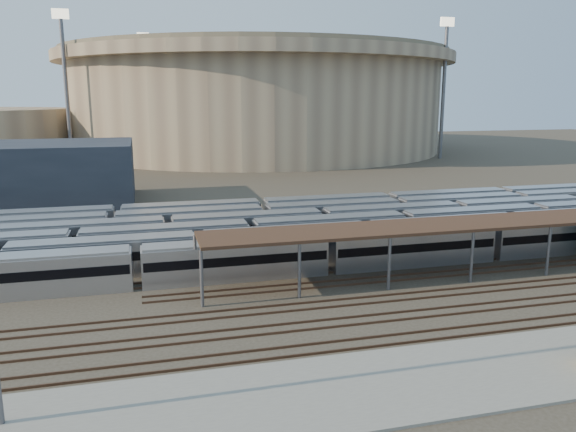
# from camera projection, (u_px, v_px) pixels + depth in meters

# --- Properties ---
(ground) EXTENTS (420.00, 420.00, 0.00)m
(ground) POSITION_uv_depth(u_px,v_px,m) (297.00, 303.00, 48.54)
(ground) COLOR #383026
(ground) RESTS_ON ground
(apron) EXTENTS (50.00, 9.00, 0.20)m
(apron) POSITION_uv_depth(u_px,v_px,m) (283.00, 399.00, 33.10)
(apron) COLOR gray
(apron) RESTS_ON ground
(subway_trains) EXTENTS (127.29, 23.90, 3.60)m
(subway_trains) POSITION_uv_depth(u_px,v_px,m) (245.00, 234.00, 65.38)
(subway_trains) COLOR #BDBCC2
(subway_trains) RESTS_ON ground
(inspection_shed) EXTENTS (60.30, 6.00, 5.30)m
(inspection_shed) POSITION_uv_depth(u_px,v_px,m) (496.00, 223.00, 56.68)
(inspection_shed) COLOR #5C5B61
(inspection_shed) RESTS_ON ground
(empty_tracks) EXTENTS (170.00, 9.62, 0.18)m
(empty_tracks) POSITION_uv_depth(u_px,v_px,m) (314.00, 325.00, 43.79)
(empty_tracks) COLOR #4C3323
(empty_tracks) RESTS_ON ground
(stadium) EXTENTS (124.00, 124.00, 32.50)m
(stadium) POSITION_uv_depth(u_px,v_px,m) (257.00, 99.00, 183.68)
(stadium) COLOR #9D886A
(stadium) RESTS_ON ground
(floodlight_0) EXTENTS (4.00, 1.00, 38.40)m
(floodlight_0) POSITION_uv_depth(u_px,v_px,m) (66.00, 83.00, 140.90)
(floodlight_0) COLOR #5C5B61
(floodlight_0) RESTS_ON ground
(floodlight_2) EXTENTS (4.00, 1.00, 38.40)m
(floodlight_2) POSITION_uv_depth(u_px,v_px,m) (444.00, 84.00, 156.00)
(floodlight_2) COLOR #5C5B61
(floodlight_2) RESTS_ON ground
(floodlight_3) EXTENTS (4.00, 1.00, 38.40)m
(floodlight_3) POSITION_uv_depth(u_px,v_px,m) (146.00, 86.00, 193.12)
(floodlight_3) COLOR #5C5B61
(floodlight_3) RESTS_ON ground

